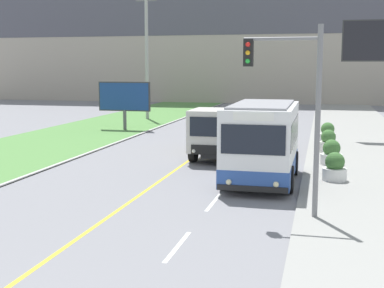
% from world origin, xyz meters
% --- Properties ---
extents(apartment_block_background, '(80.00, 8.04, 23.74)m').
position_xyz_m(apartment_block_background, '(0.00, 64.18, 11.87)').
color(apartment_block_background, '#A89E8E').
rests_on(apartment_block_background, ground_plane).
extents(city_bus, '(2.65, 5.75, 3.12)m').
position_xyz_m(city_bus, '(3.96, 15.88, 1.58)').
color(city_bus, white).
rests_on(city_bus, ground_plane).
extents(dump_truck, '(2.59, 6.60, 2.51)m').
position_xyz_m(dump_truck, '(1.43, 20.73, 1.28)').
color(dump_truck, black).
rests_on(dump_truck, ground_plane).
extents(utility_pole_far, '(1.80, 0.28, 11.32)m').
position_xyz_m(utility_pole_far, '(-8.49, 39.07, 5.72)').
color(utility_pole_far, '#9E9E99').
rests_on(utility_pole_far, ground_plane).
extents(traffic_light_mast, '(2.28, 0.32, 5.73)m').
position_xyz_m(traffic_light_mast, '(5.42, 11.14, 3.65)').
color(traffic_light_mast, slate).
rests_on(traffic_light_mast, ground_plane).
extents(billboard_small, '(3.82, 0.24, 3.44)m').
position_xyz_m(billboard_small, '(-7.51, 31.04, 2.33)').
color(billboard_small, '#59595B').
rests_on(billboard_small, ground_plane).
extents(planter_round_near, '(0.95, 0.95, 1.13)m').
position_xyz_m(planter_round_near, '(6.76, 16.56, 0.57)').
color(planter_round_near, silver).
rests_on(planter_round_near, sidewalk_right).
extents(planter_round_second, '(1.00, 1.00, 1.15)m').
position_xyz_m(planter_round_second, '(6.68, 20.13, 0.58)').
color(planter_round_second, silver).
rests_on(planter_round_second, sidewalk_right).
extents(planter_round_third, '(0.94, 0.94, 1.19)m').
position_xyz_m(planter_round_third, '(6.56, 23.69, 0.60)').
color(planter_round_third, silver).
rests_on(planter_round_third, sidewalk_right).
extents(planter_round_far, '(0.98, 0.98, 1.20)m').
position_xyz_m(planter_round_far, '(6.55, 27.26, 0.61)').
color(planter_round_far, silver).
rests_on(planter_round_far, sidewalk_right).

